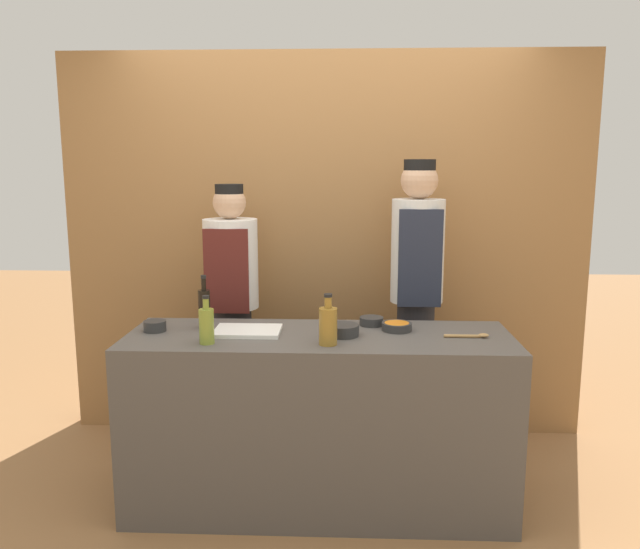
{
  "coord_description": "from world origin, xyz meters",
  "views": [
    {
      "loc": [
        0.13,
        -2.97,
        1.72
      ],
      "look_at": [
        0.0,
        0.12,
        1.17
      ],
      "focal_mm": 35.0,
      "sensor_mm": 36.0,
      "label": 1
    }
  ],
  "objects": [
    {
      "name": "sauce_bowl_white",
      "position": [
        -0.83,
        0.03,
        0.92
      ],
      "size": [
        0.11,
        0.11,
        0.05
      ],
      "color": "#2D2D2D",
      "rests_on": "counter"
    },
    {
      "name": "cabinet_wall",
      "position": [
        0.0,
        0.99,
        1.2
      ],
      "size": [
        3.28,
        0.18,
        2.4
      ],
      "color": "olive",
      "rests_on": "ground_plane"
    },
    {
      "name": "bottle_oil",
      "position": [
        -0.52,
        -0.17,
        0.98
      ],
      "size": [
        0.07,
        0.07,
        0.23
      ],
      "color": "olive",
      "rests_on": "counter"
    },
    {
      "name": "bottle_vinegar",
      "position": [
        0.05,
        -0.17,
        0.99
      ],
      "size": [
        0.09,
        0.09,
        0.24
      ],
      "color": "olive",
      "rests_on": "counter"
    },
    {
      "name": "bottle_soy",
      "position": [
        -0.59,
        0.1,
        1.0
      ],
      "size": [
        0.06,
        0.06,
        0.28
      ],
      "color": "black",
      "rests_on": "counter"
    },
    {
      "name": "chef_left",
      "position": [
        -0.54,
        0.6,
        0.88
      ],
      "size": [
        0.32,
        0.32,
        1.61
      ],
      "color": "#28282D",
      "rests_on": "ground_plane"
    },
    {
      "name": "ground_plane",
      "position": [
        0.0,
        0.0,
        0.0
      ],
      "size": [
        14.0,
        14.0,
        0.0
      ],
      "primitive_type": "plane",
      "color": "olive"
    },
    {
      "name": "chef_right",
      "position": [
        0.54,
        0.6,
        0.97
      ],
      "size": [
        0.3,
        0.3,
        1.75
      ],
      "color": "#28282D",
      "rests_on": "ground_plane"
    },
    {
      "name": "sauce_bowl_yellow",
      "position": [
        0.12,
        -0.01,
        0.92
      ],
      "size": [
        0.16,
        0.16,
        0.06
      ],
      "color": "#2D2D2D",
      "rests_on": "counter"
    },
    {
      "name": "wooden_spoon",
      "position": [
        0.74,
        -0.02,
        0.9
      ],
      "size": [
        0.22,
        0.04,
        0.02
      ],
      "color": "#B2844C",
      "rests_on": "counter"
    },
    {
      "name": "sauce_bowl_orange",
      "position": [
        0.39,
        0.1,
        0.92
      ],
      "size": [
        0.15,
        0.15,
        0.04
      ],
      "color": "#2D2D2D",
      "rests_on": "counter"
    },
    {
      "name": "cutting_board",
      "position": [
        -0.36,
        0.02,
        0.9
      ],
      "size": [
        0.33,
        0.23,
        0.02
      ],
      "color": "white",
      "rests_on": "counter"
    },
    {
      "name": "counter",
      "position": [
        0.0,
        0.0,
        0.45
      ],
      "size": [
        1.9,
        0.62,
        0.89
      ],
      "color": "#514C47",
      "rests_on": "ground_plane"
    },
    {
      "name": "sauce_bowl_green",
      "position": [
        0.27,
        0.2,
        0.92
      ],
      "size": [
        0.12,
        0.12,
        0.04
      ],
      "color": "#2D2D2D",
      "rests_on": "counter"
    }
  ]
}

